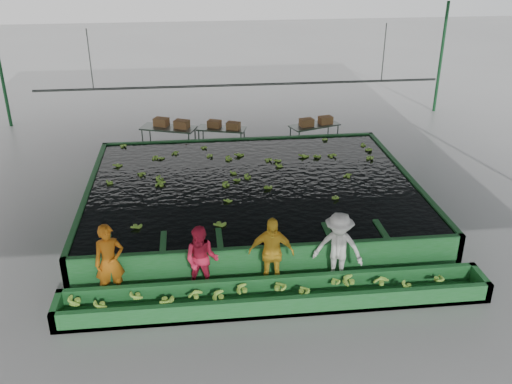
{
  "coord_description": "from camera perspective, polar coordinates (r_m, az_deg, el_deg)",
  "views": [
    {
      "loc": [
        -1.71,
        -14.36,
        8.02
      ],
      "look_at": [
        0.0,
        0.5,
        1.0
      ],
      "focal_mm": 40.0,
      "sensor_mm": 36.0,
      "label": 1
    }
  ],
  "objects": [
    {
      "name": "box_stack_mid",
      "position": [
        22.36,
        -3.23,
        6.39
      ],
      "size": [
        1.32,
        0.85,
        0.28
      ],
      "primitive_type": null,
      "rotation": [
        0.0,
        0.0,
        -0.42
      ],
      "color": "brown",
      "rests_on": "packing_table_mid"
    },
    {
      "name": "rail_hanger_right",
      "position": [
        20.88,
        12.67,
        13.46
      ],
      "size": [
        0.04,
        0.04,
        2.0
      ],
      "primitive_type": "cylinder",
      "color": "#59605B",
      "rests_on": "shed_roof"
    },
    {
      "name": "box_stack_right",
      "position": [
        22.7,
        6.01,
        6.71
      ],
      "size": [
        1.39,
        0.69,
        0.29
      ],
      "primitive_type": null,
      "rotation": [
        0.0,
        0.0,
        0.24
      ],
      "color": "brown",
      "rests_on": "packing_table_right"
    },
    {
      "name": "box_stack_left",
      "position": [
        22.39,
        -8.43,
        6.48
      ],
      "size": [
        1.44,
        0.95,
        0.3
      ],
      "primitive_type": null,
      "rotation": [
        0.0,
        0.0,
        -0.43
      ],
      "color": "brown",
      "rests_on": "packing_table_left"
    },
    {
      "name": "packing_table_left",
      "position": [
        22.51,
        -8.69,
        5.27
      ],
      "size": [
        2.26,
        1.49,
        0.96
      ],
      "primitive_type": null,
      "rotation": [
        0.0,
        0.0,
        -0.34
      ],
      "color": "#59605B",
      "rests_on": "ground"
    },
    {
      "name": "shed_posts",
      "position": [
        15.48,
        0.21,
        4.25
      ],
      "size": [
        20.0,
        22.0,
        5.0
      ],
      "primitive_type": null,
      "color": "#174B25",
      "rests_on": "ground"
    },
    {
      "name": "flotation_tank",
      "position": [
        17.65,
        -0.37,
        -0.25
      ],
      "size": [
        10.0,
        8.0,
        0.9
      ],
      "primitive_type": null,
      "color": "#1E5F29",
      "rests_on": "ground"
    },
    {
      "name": "sorting_trough",
      "position": [
        13.38,
        2.04,
        -10.38
      ],
      "size": [
        10.0,
        1.0,
        0.5
      ],
      "primitive_type": null,
      "color": "#1E5F29",
      "rests_on": "ground"
    },
    {
      "name": "worker_c",
      "position": [
        13.66,
        1.53,
        -6.11
      ],
      "size": [
        1.15,
        0.6,
        1.87
      ],
      "primitive_type": "imported",
      "rotation": [
        0.0,
        0.0,
        -0.14
      ],
      "color": "yellow",
      "rests_on": "ground"
    },
    {
      "name": "trough_bananas",
      "position": [
        13.29,
        2.05,
        -9.85
      ],
      "size": [
        9.2,
        0.61,
        0.12
      ],
      "primitive_type": null,
      "color": "#8DCC3D",
      "rests_on": "sorting_trough"
    },
    {
      "name": "worker_a",
      "position": [
        13.71,
        -14.44,
        -6.8
      ],
      "size": [
        0.79,
        0.62,
        1.9
      ],
      "primitive_type": "imported",
      "rotation": [
        0.0,
        0.0,
        0.27
      ],
      "color": "#BC6111",
      "rests_on": "ground"
    },
    {
      "name": "ground",
      "position": [
        16.53,
        0.2,
        -3.87
      ],
      "size": [
        80.0,
        80.0,
        0.0
      ],
      "primitive_type": "plane",
      "color": "gray",
      "rests_on": "ground"
    },
    {
      "name": "packing_table_mid",
      "position": [
        22.53,
        -3.45,
        5.39
      ],
      "size": [
        1.99,
        1.24,
        0.85
      ],
      "primitive_type": null,
      "rotation": [
        0.0,
        0.0,
        -0.28
      ],
      "color": "#59605B",
      "rests_on": "ground"
    },
    {
      "name": "rail_hanger_left",
      "position": [
        20.04,
        -16.28,
        12.6
      ],
      "size": [
        0.04,
        0.04,
        2.0
      ],
      "primitive_type": "cylinder",
      "color": "#59605B",
      "rests_on": "shed_roof"
    },
    {
      "name": "tank_water",
      "position": [
        17.49,
        -0.37,
        0.94
      ],
      "size": [
        9.7,
        7.7,
        0.0
      ],
      "primitive_type": "cube",
      "color": "black",
      "rests_on": "flotation_tank"
    },
    {
      "name": "shed_roof",
      "position": [
        14.77,
        0.23,
        13.35
      ],
      "size": [
        20.0,
        22.0,
        0.04
      ],
      "primitive_type": "cube",
      "color": "slate",
      "rests_on": "shed_posts"
    },
    {
      "name": "floating_bananas",
      "position": [
        18.21,
        -0.65,
        1.96
      ],
      "size": [
        8.5,
        5.79,
        0.12
      ],
      "primitive_type": null,
      "color": "#8DCC3D",
      "rests_on": "tank_water"
    },
    {
      "name": "worker_d",
      "position": [
        13.95,
        8.22,
        -5.62
      ],
      "size": [
        1.4,
        1.12,
        1.88
      ],
      "primitive_type": "imported",
      "rotation": [
        0.0,
        0.0,
        -0.4
      ],
      "color": "silver",
      "rests_on": "ground"
    },
    {
      "name": "worker_b",
      "position": [
        13.6,
        -5.45,
        -6.77
      ],
      "size": [
        0.96,
        0.82,
        1.72
      ],
      "primitive_type": "imported",
      "rotation": [
        0.0,
        0.0,
        -0.22
      ],
      "color": "red",
      "rests_on": "ground"
    },
    {
      "name": "packing_table_right",
      "position": [
        22.85,
        5.82,
        5.66
      ],
      "size": [
        2.12,
        1.4,
        0.9
      ],
      "primitive_type": null,
      "rotation": [
        0.0,
        0.0,
        0.34
      ],
      "color": "#59605B",
      "rests_on": "ground"
    },
    {
      "name": "cableway_rail",
      "position": [
        20.07,
        -1.5,
        10.65
      ],
      "size": [
        0.08,
        0.08,
        14.0
      ],
      "primitive_type": "cylinder",
      "color": "#59605B",
      "rests_on": "shed_roof"
    }
  ]
}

